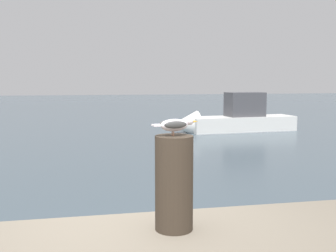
# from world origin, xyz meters

# --- Properties ---
(mooring_post) EXTENTS (0.31, 0.31, 0.78)m
(mooring_post) POSITION_xyz_m (0.36, -0.47, 1.49)
(mooring_post) COLOR #382D23
(mooring_post) RESTS_ON harbor_quay
(seagull) EXTENTS (0.39, 0.17, 0.14)m
(seagull) POSITION_xyz_m (0.37, -0.47, 1.97)
(seagull) COLOR tan
(seagull) RESTS_ON mooring_post
(boat_white) EXTENTS (5.94, 1.76, 2.00)m
(boat_white) POSITION_xyz_m (6.01, 13.54, 0.54)
(boat_white) COLOR silver
(boat_white) RESTS_ON ground_plane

